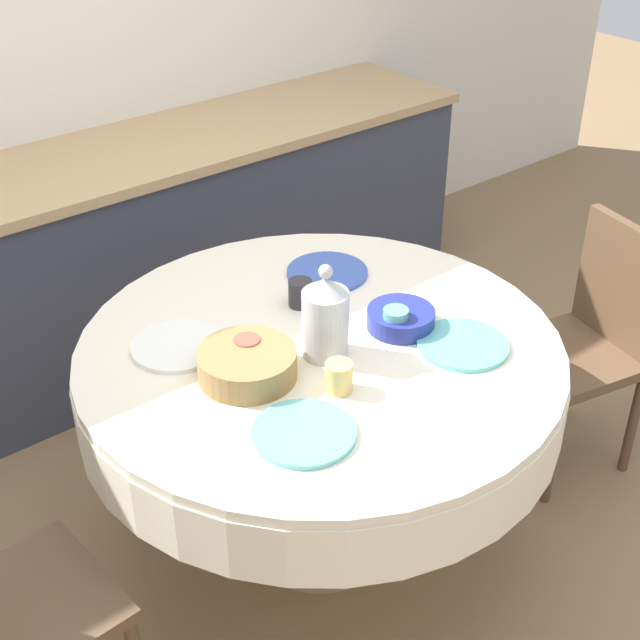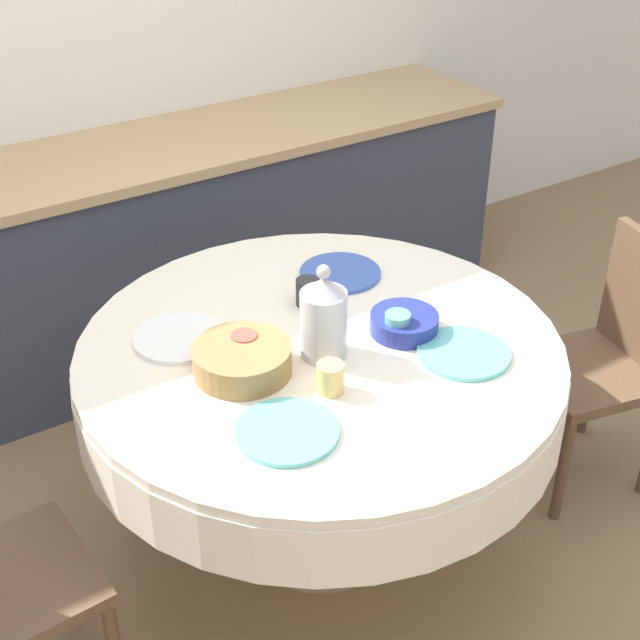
# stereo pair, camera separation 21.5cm
# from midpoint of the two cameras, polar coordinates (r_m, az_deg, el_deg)

# --- Properties ---
(ground_plane) EXTENTS (12.00, 12.00, 0.00)m
(ground_plane) POSITION_cam_midpoint_polar(r_m,az_deg,el_deg) (3.00, 2.11, -14.02)
(ground_plane) COLOR #8E704C
(wall_back) EXTENTS (7.00, 0.05, 2.60)m
(wall_back) POSITION_cam_midpoint_polar(r_m,az_deg,el_deg) (3.68, -13.24, 17.84)
(wall_back) COLOR silver
(wall_back) RESTS_ON ground_plane
(kitchen_counter) EXTENTS (3.24, 0.64, 0.90)m
(kitchen_counter) POSITION_cam_midpoint_polar(r_m,az_deg,el_deg) (3.69, -9.72, 4.07)
(kitchen_counter) COLOR #383D4C
(kitchen_counter) RESTS_ON ground_plane
(dining_table) EXTENTS (1.38, 1.38, 0.78)m
(dining_table) POSITION_cam_midpoint_polar(r_m,az_deg,el_deg) (2.57, 2.40, -3.89)
(dining_table) COLOR tan
(dining_table) RESTS_ON ground_plane
(chair_left) EXTENTS (0.47, 0.47, 0.89)m
(chair_left) POSITION_cam_midpoint_polar(r_m,az_deg,el_deg) (3.14, 19.94, -2.00)
(chair_left) COLOR brown
(chair_left) RESTS_ON ground_plane
(plate_near_left) EXTENTS (0.26, 0.26, 0.01)m
(plate_near_left) POSITION_cam_midpoint_polar(r_m,az_deg,el_deg) (2.18, 0.71, -7.23)
(plate_near_left) COLOR #60BCB7
(plate_near_left) RESTS_ON dining_table
(cup_near_left) EXTENTS (0.07, 0.07, 0.08)m
(cup_near_left) POSITION_cam_midpoint_polar(r_m,az_deg,el_deg) (2.30, 3.36, -3.80)
(cup_near_left) COLOR #DBB766
(cup_near_left) RESTS_ON dining_table
(plate_near_right) EXTENTS (0.26, 0.26, 0.01)m
(plate_near_right) POSITION_cam_midpoint_polar(r_m,az_deg,el_deg) (2.50, 11.63, -2.15)
(plate_near_right) COLOR #60BCB7
(plate_near_right) RESTS_ON dining_table
(cup_near_right) EXTENTS (0.07, 0.07, 0.08)m
(cup_near_right) POSITION_cam_midpoint_polar(r_m,az_deg,el_deg) (2.52, 7.42, -0.48)
(cup_near_right) COLOR #5BA39E
(cup_near_right) RESTS_ON dining_table
(plate_far_left) EXTENTS (0.26, 0.26, 0.01)m
(plate_far_left) POSITION_cam_midpoint_polar(r_m,az_deg,el_deg) (2.53, -6.62, -1.21)
(plate_far_left) COLOR white
(plate_far_left) RESTS_ON dining_table
(cup_far_left) EXTENTS (0.07, 0.07, 0.08)m
(cup_far_left) POSITION_cam_midpoint_polar(r_m,az_deg,el_deg) (2.41, -2.32, -1.84)
(cup_far_left) COLOR #CC4C3D
(cup_far_left) RESTS_ON dining_table
(plate_far_right) EXTENTS (0.26, 0.26, 0.01)m
(plate_far_right) POSITION_cam_midpoint_polar(r_m,az_deg,el_deg) (2.83, 3.48, 2.97)
(plate_far_right) COLOR #3856AD
(plate_far_right) RESTS_ON dining_table
(cup_far_right) EXTENTS (0.07, 0.07, 0.08)m
(cup_far_right) POSITION_cam_midpoint_polar(r_m,az_deg,el_deg) (2.66, 1.53, 1.73)
(cup_far_right) COLOR #28282D
(cup_far_right) RESTS_ON dining_table
(coffee_carafe) EXTENTS (0.13, 0.13, 0.28)m
(coffee_carafe) POSITION_cam_midpoint_polar(r_m,az_deg,el_deg) (2.39, 2.80, 0.08)
(coffee_carafe) COLOR #B2B2B7
(coffee_carafe) RESTS_ON dining_table
(bread_basket) EXTENTS (0.27, 0.27, 0.08)m
(bread_basket) POSITION_cam_midpoint_polar(r_m,az_deg,el_deg) (2.37, -2.46, -2.60)
(bread_basket) COLOR olive
(bread_basket) RESTS_ON dining_table
(fruit_bowl) EXTENTS (0.20, 0.20, 0.06)m
(fruit_bowl) POSITION_cam_midpoint_polar(r_m,az_deg,el_deg) (2.56, 7.82, -0.28)
(fruit_bowl) COLOR navy
(fruit_bowl) RESTS_ON dining_table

